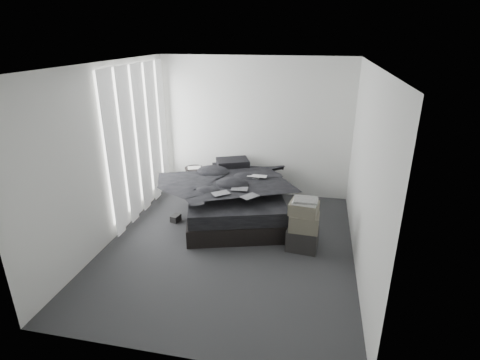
% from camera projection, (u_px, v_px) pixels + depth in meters
% --- Properties ---
extents(floor, '(3.60, 4.20, 0.01)m').
position_uv_depth(floor, '(229.00, 246.00, 5.58)').
color(floor, '#2D2E30').
rests_on(floor, ground).
extents(ceiling, '(3.60, 4.20, 0.01)m').
position_uv_depth(ceiling, '(227.00, 64.00, 4.63)').
color(ceiling, white).
rests_on(ceiling, ground).
extents(wall_back, '(3.60, 0.01, 2.60)m').
position_uv_depth(wall_back, '(254.00, 128.00, 7.02)').
color(wall_back, silver).
rests_on(wall_back, ground).
extents(wall_front, '(3.60, 0.01, 2.60)m').
position_uv_depth(wall_front, '(171.00, 242.00, 3.19)').
color(wall_front, silver).
rests_on(wall_front, ground).
extents(wall_left, '(0.01, 4.20, 2.60)m').
position_uv_depth(wall_left, '(108.00, 155.00, 5.45)').
color(wall_left, silver).
rests_on(wall_left, ground).
extents(wall_right, '(0.01, 4.20, 2.60)m').
position_uv_depth(wall_right, '(365.00, 173.00, 4.76)').
color(wall_right, silver).
rests_on(wall_right, ground).
extents(window_left, '(0.02, 2.00, 2.30)m').
position_uv_depth(window_left, '(137.00, 136.00, 6.24)').
color(window_left, white).
rests_on(window_left, wall_left).
extents(curtain_left, '(0.06, 2.12, 2.48)m').
position_uv_depth(curtain_left, '(140.00, 141.00, 6.26)').
color(curtain_left, white).
rests_on(curtain_left, wall_left).
extents(bed, '(2.08, 2.42, 0.28)m').
position_uv_depth(bed, '(235.00, 208.00, 6.46)').
color(bed, black).
rests_on(bed, floor).
extents(mattress, '(2.01, 2.35, 0.22)m').
position_uv_depth(mattress, '(235.00, 195.00, 6.37)').
color(mattress, black).
rests_on(mattress, bed).
extents(duvet, '(1.96, 2.12, 0.24)m').
position_uv_depth(duvet, '(235.00, 184.00, 6.24)').
color(duvet, black).
rests_on(duvet, mattress).
extents(pillow_lower, '(0.71, 0.58, 0.14)m').
position_uv_depth(pillow_lower, '(229.00, 169.00, 7.04)').
color(pillow_lower, black).
rests_on(pillow_lower, mattress).
extents(pillow_upper, '(0.69, 0.59, 0.13)m').
position_uv_depth(pillow_upper, '(233.00, 163.00, 6.98)').
color(pillow_upper, black).
rests_on(pillow_upper, pillow_lower).
extents(laptop, '(0.34, 0.22, 0.03)m').
position_uv_depth(laptop, '(257.00, 173.00, 6.31)').
color(laptop, silver).
rests_on(laptop, duvet).
extents(comic_a, '(0.31, 0.30, 0.01)m').
position_uv_depth(comic_a, '(221.00, 189.00, 5.71)').
color(comic_a, black).
rests_on(comic_a, duvet).
extents(comic_b, '(0.27, 0.19, 0.01)m').
position_uv_depth(comic_b, '(239.00, 184.00, 5.87)').
color(comic_b, black).
rests_on(comic_b, duvet).
extents(comic_c, '(0.29, 0.31, 0.01)m').
position_uv_depth(comic_c, '(250.00, 191.00, 5.60)').
color(comic_c, black).
rests_on(comic_c, duvet).
extents(side_stand, '(0.40, 0.40, 0.62)m').
position_uv_depth(side_stand, '(195.00, 184.00, 7.06)').
color(side_stand, black).
rests_on(side_stand, floor).
extents(papers, '(0.29, 0.26, 0.01)m').
position_uv_depth(papers, '(194.00, 168.00, 6.93)').
color(papers, white).
rests_on(papers, side_stand).
extents(floor_books, '(0.15, 0.19, 0.12)m').
position_uv_depth(floor_books, '(176.00, 218.00, 6.29)').
color(floor_books, black).
rests_on(floor_books, floor).
extents(box_lower, '(0.47, 0.39, 0.32)m').
position_uv_depth(box_lower, '(302.00, 239.00, 5.46)').
color(box_lower, black).
rests_on(box_lower, floor).
extents(box_mid, '(0.42, 0.34, 0.25)m').
position_uv_depth(box_mid, '(304.00, 222.00, 5.34)').
color(box_mid, '#595446').
rests_on(box_mid, box_lower).
extents(box_upper, '(0.44, 0.37, 0.17)m').
position_uv_depth(box_upper, '(304.00, 208.00, 5.28)').
color(box_upper, '#595446').
rests_on(box_upper, box_mid).
extents(art_book_white, '(0.36, 0.30, 0.03)m').
position_uv_depth(art_book_white, '(305.00, 202.00, 5.24)').
color(art_book_white, silver).
rests_on(art_book_white, box_upper).
extents(art_book_snake, '(0.33, 0.26, 0.03)m').
position_uv_depth(art_book_snake, '(306.00, 200.00, 5.21)').
color(art_book_snake, silver).
rests_on(art_book_snake, art_book_white).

